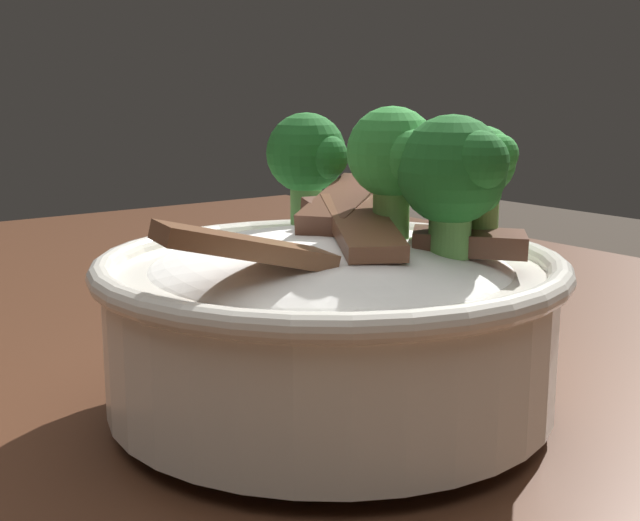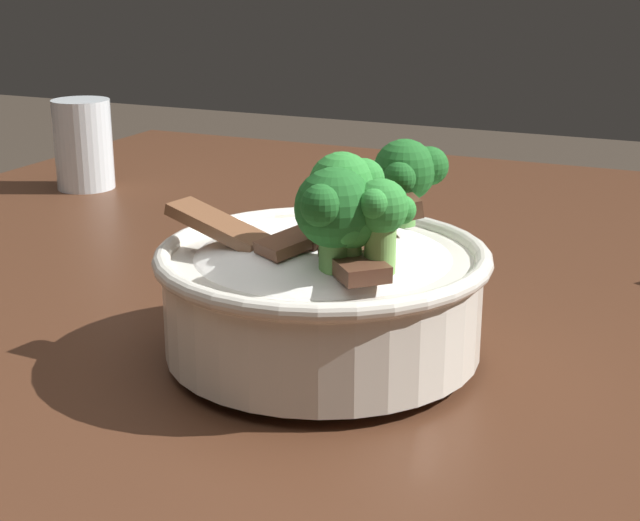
{
  "view_description": "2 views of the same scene",
  "coord_description": "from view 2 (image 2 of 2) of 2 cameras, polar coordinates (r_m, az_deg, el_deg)",
  "views": [
    {
      "loc": [
        0.31,
        -0.17,
        0.9
      ],
      "look_at": [
        0.0,
        0.07,
        0.82
      ],
      "focal_mm": 48.29,
      "sensor_mm": 36.0,
      "label": 1
    },
    {
      "loc": [
        0.55,
        0.31,
        1.0
      ],
      "look_at": [
        -0.03,
        0.05,
        0.8
      ],
      "focal_mm": 53.96,
      "sensor_mm": 36.0,
      "label": 2
    }
  ],
  "objects": [
    {
      "name": "dining_table",
      "position": [
        0.73,
        -4.68,
        -12.0
      ],
      "size": [
        1.36,
        1.05,
        0.74
      ],
      "color": "#472819",
      "rests_on": "ground"
    },
    {
      "name": "rice_bowl",
      "position": [
        0.62,
        0.36,
        -1.14
      ],
      "size": [
        0.22,
        0.22,
        0.15
      ],
      "color": "silver",
      "rests_on": "dining_table"
    },
    {
      "name": "drinking_glass",
      "position": [
        1.14,
        -13.83,
        6.41
      ],
      "size": [
        0.07,
        0.07,
        0.1
      ],
      "color": "white",
      "rests_on": "dining_table"
    }
  ]
}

